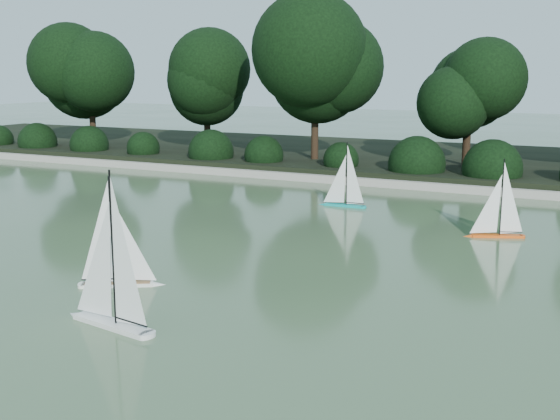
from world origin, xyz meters
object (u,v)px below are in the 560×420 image
sailboat_white_b (124,268)px  sailboat_teal (341,196)px  sailboat_white_a (105,300)px  sailboat_orange (493,224)px

sailboat_white_b → sailboat_teal: sailboat_white_b is taller
sailboat_white_a → sailboat_teal: sailboat_white_a is taller
sailboat_orange → sailboat_teal: (-3.21, 1.39, 0.00)m
sailboat_white_a → sailboat_white_b: 1.39m
sailboat_orange → sailboat_teal: sailboat_teal is taller
sailboat_white_a → sailboat_orange: bearing=62.9°
sailboat_white_b → sailboat_teal: (0.57, 6.20, -0.02)m
sailboat_white_a → sailboat_white_b: sailboat_white_a is taller
sailboat_orange → sailboat_teal: 3.50m
sailboat_white_b → sailboat_orange: bearing=51.8°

